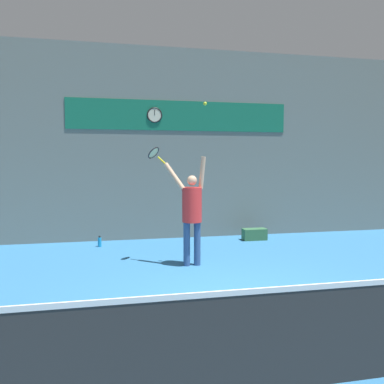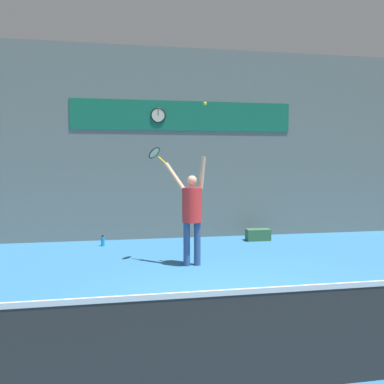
{
  "view_description": "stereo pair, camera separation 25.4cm",
  "coord_description": "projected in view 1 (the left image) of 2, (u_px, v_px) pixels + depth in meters",
  "views": [
    {
      "loc": [
        -1.71,
        -4.58,
        2.04
      ],
      "look_at": [
        -0.25,
        2.52,
        1.46
      ],
      "focal_mm": 35.0,
      "sensor_mm": 36.0,
      "label": 1
    },
    {
      "loc": [
        -1.46,
        -4.62,
        2.04
      ],
      "look_at": [
        -0.25,
        2.52,
        1.46
      ],
      "focal_mm": 35.0,
      "sensor_mm": 36.0,
      "label": 2
    }
  ],
  "objects": [
    {
      "name": "ground_plane",
      "position": [
        249.0,
        315.0,
        4.98
      ],
      "size": [
        18.0,
        18.0,
        0.0
      ],
      "primitive_type": "plane",
      "color": "teal"
    },
    {
      "name": "back_wall",
      "position": [
        180.0,
        145.0,
        9.93
      ],
      "size": [
        18.0,
        0.1,
        5.0
      ],
      "color": "slate",
      "rests_on": "ground_plane"
    },
    {
      "name": "sponsor_banner",
      "position": [
        181.0,
        116.0,
        9.81
      ],
      "size": [
        5.81,
        0.02,
        0.77
      ],
      "color": "#146B4C"
    },
    {
      "name": "scoreboard_clock",
      "position": [
        155.0,
        115.0,
        9.65
      ],
      "size": [
        0.4,
        0.04,
        0.4
      ],
      "color": "beige"
    },
    {
      "name": "court_net",
      "position": [
        312.0,
        334.0,
        3.36
      ],
      "size": [
        6.45,
        0.07,
        1.06
      ],
      "color": "#333333",
      "rests_on": "ground_plane"
    },
    {
      "name": "tennis_player",
      "position": [
        192.0,
        209.0,
        7.3
      ],
      "size": [
        0.82,
        0.5,
        2.14
      ],
      "color": "#2D4C7F",
      "rests_on": "ground_plane"
    },
    {
      "name": "tennis_racket",
      "position": [
        154.0,
        154.0,
        7.48
      ],
      "size": [
        0.4,
        0.36,
        0.35
      ],
      "color": "yellow"
    },
    {
      "name": "tennis_ball",
      "position": [
        205.0,
        104.0,
        7.1
      ],
      "size": [
        0.07,
        0.07,
        0.07
      ],
      "color": "#CCDB2D"
    },
    {
      "name": "water_bottle",
      "position": [
        100.0,
        242.0,
        9.0
      ],
      "size": [
        0.09,
        0.09,
        0.26
      ],
      "color": "#198CCC",
      "rests_on": "ground_plane"
    },
    {
      "name": "equipment_bag",
      "position": [
        254.0,
        234.0,
        9.79
      ],
      "size": [
        0.62,
        0.28,
        0.3
      ],
      "color": "#33663F",
      "rests_on": "ground_plane"
    }
  ]
}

